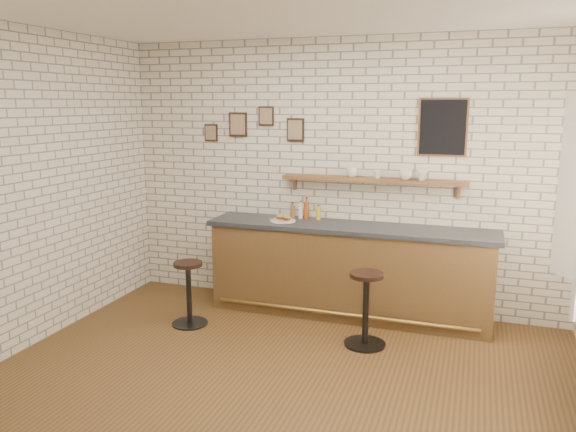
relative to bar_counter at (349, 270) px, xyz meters
name	(u,v)px	position (x,y,z in m)	size (l,w,h in m)	color
ground	(278,382)	(-0.21, -1.70, -0.51)	(5.00, 5.00, 0.00)	brown
bar_counter	(349,270)	(0.00, 0.00, 0.00)	(3.10, 0.65, 1.01)	brown
sandwich_plate	(283,221)	(-0.75, -0.04, 0.51)	(0.28, 0.28, 0.01)	white
ciabatta_sandwich	(284,217)	(-0.74, -0.04, 0.55)	(0.20, 0.14, 0.06)	tan
potato_chips	(281,220)	(-0.77, -0.04, 0.52)	(0.25, 0.18, 0.00)	gold
bitters_bottle_brown	(293,212)	(-0.70, 0.18, 0.58)	(0.06, 0.06, 0.18)	brown
bitters_bottle_white	(301,211)	(-0.61, 0.18, 0.59)	(0.05, 0.05, 0.20)	white
bitters_bottle_amber	(306,210)	(-0.54, 0.18, 0.60)	(0.06, 0.06, 0.25)	#984618
condiment_bottle_yellow	(318,213)	(-0.40, 0.18, 0.57)	(0.05, 0.05, 0.17)	gold
bar_stool_left	(189,291)	(-1.52, -0.81, -0.14)	(0.38, 0.38, 0.68)	black
bar_stool_right	(366,307)	(0.33, -0.73, -0.12)	(0.40, 0.40, 0.72)	black
wall_shelf	(372,180)	(0.19, 0.20, 0.97)	(2.00, 0.18, 0.18)	brown
shelf_cup_a	(352,173)	(-0.03, 0.20, 1.05)	(0.13, 0.13, 0.10)	white
shelf_cup_b	(377,174)	(0.24, 0.20, 1.04)	(0.09, 0.09, 0.09)	white
shelf_cup_c	(406,175)	(0.55, 0.20, 1.04)	(0.13, 0.13, 0.10)	white
shelf_cup_d	(422,176)	(0.71, 0.20, 1.04)	(0.11, 0.11, 0.10)	white
back_wall_decor	(359,127)	(0.02, 0.28, 1.54)	(2.96, 0.02, 0.56)	black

